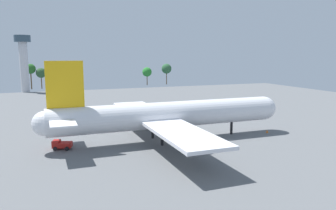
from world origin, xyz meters
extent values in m
plane|color=slate|center=(0.00, 0.00, 0.00)|extent=(253.56, 253.56, 0.00)
cylinder|color=silver|center=(0.00, 0.00, 6.58)|extent=(57.51, 6.43, 6.43)
sphere|color=silver|center=(28.75, 0.00, 6.58)|extent=(6.30, 6.30, 6.30)
sphere|color=silver|center=(-28.75, 0.00, 6.58)|extent=(5.46, 5.46, 5.46)
cube|color=yellow|center=(-24.15, 0.00, 14.94)|extent=(8.05, 0.50, 10.28)
cube|color=silver|center=(-25.30, -5.12, 7.55)|extent=(5.18, 9.64, 0.36)
cube|color=silver|center=(-25.30, 5.12, 7.55)|extent=(5.18, 9.64, 0.36)
cube|color=silver|center=(-2.88, -15.29, 5.62)|extent=(9.78, 26.73, 0.70)
cube|color=silver|center=(-2.88, 15.29, 5.62)|extent=(9.78, 26.73, 0.70)
cylinder|color=gray|center=(-1.88, -11.28, 3.92)|extent=(5.14, 2.70, 2.70)
cylinder|color=gray|center=(-1.88, -21.17, 3.92)|extent=(5.14, 2.70, 2.70)
cylinder|color=gray|center=(-1.88, 11.28, 3.92)|extent=(5.14, 2.70, 2.70)
cylinder|color=gray|center=(-1.88, 21.17, 3.92)|extent=(5.14, 2.70, 2.70)
cylinder|color=black|center=(18.40, 0.00, 1.68)|extent=(0.70, 0.70, 3.37)
cylinder|color=black|center=(-2.88, -3.53, 1.68)|extent=(0.70, 0.70, 3.37)
cylinder|color=black|center=(-2.88, 3.53, 1.68)|extent=(0.70, 0.70, 3.37)
cube|color=#B21E19|center=(-26.49, 2.01, 1.27)|extent=(2.21, 2.61, 1.63)
cube|color=#B21E19|center=(-24.50, 1.34, 1.04)|extent=(3.19, 2.94, 1.16)
cylinder|color=black|center=(-26.10, 3.15, 0.46)|extent=(0.97, 0.56, 0.92)
cylinder|color=black|center=(-26.86, 0.87, 0.46)|extent=(0.97, 0.56, 0.92)
cylinder|color=black|center=(-23.63, 2.32, 0.46)|extent=(0.97, 0.56, 0.92)
cylinder|color=black|center=(-24.40, 0.04, 0.46)|extent=(0.97, 0.56, 0.92)
cube|color=#333338|center=(3.99, 30.30, 1.39)|extent=(2.40, 2.07, 2.02)
cube|color=white|center=(4.74, 32.39, 1.06)|extent=(2.92, 3.49, 1.35)
cylinder|color=black|center=(2.99, 30.78, 0.38)|extent=(0.52, 0.81, 0.76)
cylinder|color=black|center=(5.06, 30.03, 0.38)|extent=(0.52, 0.81, 0.76)
cylinder|color=black|center=(3.92, 33.37, 0.38)|extent=(0.52, 0.81, 0.76)
cylinder|color=black|center=(6.00, 32.63, 0.38)|extent=(0.52, 0.81, 0.76)
cone|color=orange|center=(28.53, -2.16, 0.42)|extent=(0.58, 0.58, 0.83)
cylinder|color=silver|center=(-37.57, 127.81, 14.03)|extent=(4.62, 4.62, 28.06)
cylinder|color=#334756|center=(-37.57, 127.81, 29.94)|extent=(8.77, 8.77, 3.75)
cylinder|color=#51381E|center=(-34.75, 143.31, 5.33)|extent=(0.69, 0.69, 10.65)
sphere|color=#255E23|center=(-34.75, 143.31, 12.48)|extent=(6.09, 6.09, 6.09)
cylinder|color=#51381E|center=(-28.87, 143.31, 4.01)|extent=(0.56, 0.56, 8.02)
sphere|color=#2E522E|center=(-28.87, 143.31, 9.86)|extent=(6.13, 6.13, 6.13)
cylinder|color=#51381E|center=(39.71, 143.31, 3.57)|extent=(0.56, 0.56, 7.15)
sphere|color=#2A812E|center=(39.71, 143.31, 9.09)|extent=(6.48, 6.48, 6.48)
cylinder|color=#51381E|center=(54.17, 143.31, 4.51)|extent=(0.56, 0.56, 9.01)
sphere|color=#2D5D37|center=(54.17, 143.31, 11.12)|extent=(7.02, 7.02, 7.02)
camera|label=1|loc=(-28.87, -74.84, 21.56)|focal=35.15mm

